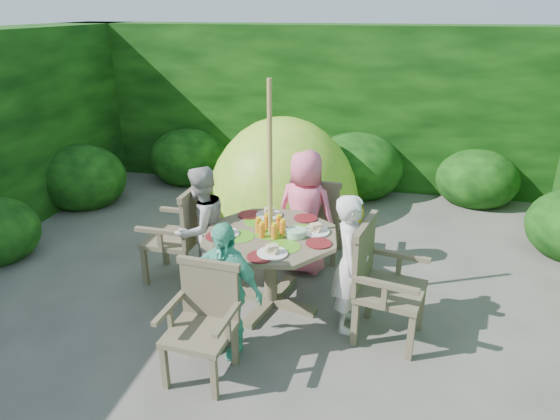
% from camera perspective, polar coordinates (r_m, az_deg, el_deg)
% --- Properties ---
extents(ground, '(60.00, 60.00, 0.00)m').
position_cam_1_polar(ground, '(5.15, -1.56, -10.11)').
color(ground, '#4C4A44').
rests_on(ground, ground).
extents(hedge_enclosure, '(9.00, 9.00, 2.50)m').
position_cam_1_polar(hedge_enclosure, '(5.84, 1.58, 7.33)').
color(hedge_enclosure, black).
rests_on(hedge_enclosure, ground).
extents(patio_table, '(1.61, 1.61, 0.92)m').
position_cam_1_polar(patio_table, '(4.76, -1.02, -4.03)').
color(patio_table, '#494230').
rests_on(patio_table, ground).
extents(parasol_pole, '(0.05, 0.05, 2.20)m').
position_cam_1_polar(parasol_pole, '(4.58, -1.12, 1.05)').
color(parasol_pole, olive).
rests_on(parasol_pole, ground).
extents(garden_chair_right, '(0.66, 0.71, 1.03)m').
position_cam_1_polar(garden_chair_right, '(4.45, 11.49, -7.93)').
color(garden_chair_right, '#494230').
rests_on(garden_chair_right, ground).
extents(garden_chair_left, '(0.56, 0.62, 1.01)m').
position_cam_1_polar(garden_chair_left, '(5.37, -11.32, -2.57)').
color(garden_chair_left, '#494230').
rests_on(garden_chair_left, ground).
extents(garden_chair_back, '(0.60, 0.54, 0.97)m').
position_cam_1_polar(garden_chair_back, '(5.71, 4.27, -0.88)').
color(garden_chair_back, '#494230').
rests_on(garden_chair_back, ground).
extents(garden_chair_front, '(0.57, 0.52, 0.89)m').
position_cam_1_polar(garden_chair_front, '(4.05, -8.76, -12.32)').
color(garden_chair_front, '#494230').
rests_on(garden_chair_front, ground).
extents(child_right, '(0.32, 0.48, 1.29)m').
position_cam_1_polar(child_right, '(4.48, 8.05, -6.08)').
color(child_right, silver).
rests_on(child_right, ground).
extents(child_left, '(0.72, 0.79, 1.31)m').
position_cam_1_polar(child_left, '(5.15, -8.97, -2.13)').
color(child_left, '#A7A5A1').
rests_on(child_left, ground).
extents(child_back, '(0.75, 0.58, 1.38)m').
position_cam_1_polar(child_back, '(5.40, 2.91, -0.29)').
color(child_back, pink).
rests_on(child_back, ground).
extents(child_front, '(0.75, 0.47, 1.20)m').
position_cam_1_polar(child_front, '(4.18, -6.30, -8.96)').
color(child_front, '#54C5A5').
rests_on(child_front, ground).
extents(dome_tent, '(2.66, 2.66, 2.70)m').
position_cam_1_polar(dome_tent, '(7.29, 0.33, 0.06)').
color(dome_tent, '#6CC125').
rests_on(dome_tent, ground).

